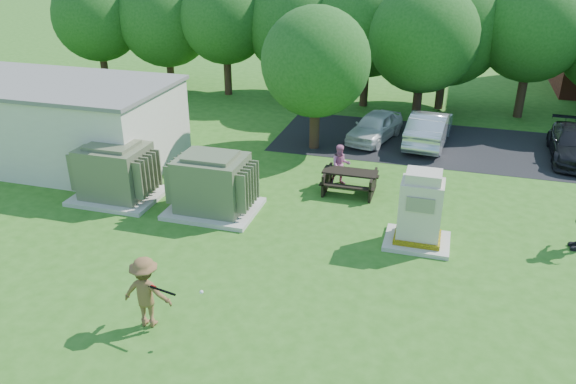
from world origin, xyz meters
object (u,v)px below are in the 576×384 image
(transformer_left, at_px, (116,173))
(person_at_picnic, at_px, (341,165))
(car_white, at_px, (375,126))
(car_silver_a, at_px, (429,128))
(transformer_right, at_px, (212,185))
(picnic_table, at_px, (350,179))
(batter, at_px, (146,292))
(generator_cabinet, at_px, (420,213))
(car_dark, at_px, (574,144))

(transformer_left, xyz_separation_m, person_at_picnic, (7.40, 3.42, -0.19))
(transformer_left, height_order, person_at_picnic, transformer_left)
(car_white, xyz_separation_m, car_silver_a, (2.39, 0.19, 0.10))
(transformer_right, relative_size, car_silver_a, 0.66)
(person_at_picnic, relative_size, car_white, 0.41)
(picnic_table, bearing_deg, batter, -110.05)
(transformer_right, distance_m, car_white, 9.72)
(transformer_left, xyz_separation_m, car_silver_a, (10.30, 8.95, -0.22))
(car_silver_a, bearing_deg, person_at_picnic, 67.46)
(generator_cabinet, relative_size, car_dark, 0.53)
(generator_cabinet, relative_size, car_white, 0.63)
(car_white, relative_size, car_dark, 0.85)
(batter, height_order, person_at_picnic, batter)
(transformer_right, relative_size, car_white, 0.79)
(transformer_left, xyz_separation_m, batter, (4.63, -6.10, -0.05))
(car_white, bearing_deg, batter, -87.04)
(generator_cabinet, distance_m, car_silver_a, 9.24)
(generator_cabinet, distance_m, car_white, 9.43)
(generator_cabinet, height_order, batter, generator_cabinet)
(person_at_picnic, bearing_deg, transformer_left, -177.95)
(picnic_table, xyz_separation_m, batter, (-3.25, -8.90, 0.40))
(car_white, bearing_deg, generator_cabinet, -58.20)
(transformer_right, relative_size, picnic_table, 1.53)
(picnic_table, relative_size, person_at_picnic, 1.25)
(transformer_right, bearing_deg, car_white, 64.34)
(batter, distance_m, car_silver_a, 16.08)
(generator_cabinet, bearing_deg, car_dark, 57.87)
(picnic_table, distance_m, car_dark, 10.26)
(batter, height_order, car_dark, batter)
(transformer_left, xyz_separation_m, generator_cabinet, (10.57, -0.28, 0.08))
(transformer_right, distance_m, batter, 6.17)
(car_dark, bearing_deg, transformer_right, -142.84)
(person_at_picnic, distance_m, car_dark, 10.32)
(person_at_picnic, bearing_deg, car_dark, 8.24)
(transformer_left, height_order, picnic_table, transformer_left)
(transformer_left, relative_size, generator_cabinet, 1.26)
(picnic_table, height_order, car_white, car_white)
(transformer_right, height_order, picnic_table, transformer_right)
(picnic_table, height_order, person_at_picnic, person_at_picnic)
(person_at_picnic, relative_size, car_silver_a, 0.35)
(transformer_left, height_order, car_silver_a, transformer_left)
(transformer_left, distance_m, car_silver_a, 13.65)
(batter, bearing_deg, person_at_picnic, -110.64)
(transformer_left, bearing_deg, picnic_table, 19.58)
(generator_cabinet, relative_size, car_silver_a, 0.53)
(transformer_left, height_order, car_white, transformer_left)
(transformer_right, bearing_deg, picnic_table, 33.85)
(generator_cabinet, relative_size, picnic_table, 1.22)
(car_silver_a, height_order, car_dark, car_silver_a)
(transformer_right, bearing_deg, batter, -81.35)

